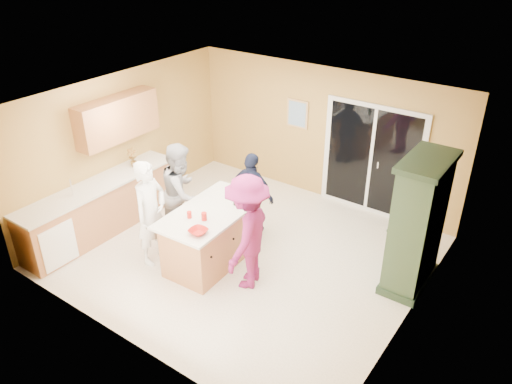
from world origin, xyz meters
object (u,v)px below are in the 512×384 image
Objects in this scene: green_hutch at (417,226)px; woman_navy at (252,194)px; woman_grey at (182,193)px; woman_magenta at (247,233)px; woman_white at (151,213)px; kitchen_island at (212,237)px.

green_hutch reaches higher than woman_navy.
woman_grey is 1.17× the size of woman_navy.
green_hutch is 2.79m from woman_navy.
woman_navy is (-2.77, -0.22, -0.26)m from green_hutch.
woman_magenta reaches higher than woman_grey.
green_hutch is at bearing -99.30° from woman_grey.
green_hutch is at bearing -172.72° from woman_navy.
woman_white is 0.75m from woman_grey.
woman_grey is at bearing -163.91° from green_hutch.
kitchen_island is 0.97m from woman_grey.
kitchen_island is 1.01× the size of woman_magenta.
woman_grey is 0.97× the size of woman_magenta.
woman_magenta is at bearing -144.55° from green_hutch.
kitchen_island is at bearing 91.96° from woman_navy.
kitchen_island is at bearing -131.39° from woman_grey.
green_hutch reaches higher than woman_white.
green_hutch reaches higher than woman_magenta.
kitchen_island is 1.21× the size of woman_navy.
woman_magenta is at bearing -82.79° from woman_white.
woman_magenta is (-1.99, -1.42, -0.11)m from green_hutch.
woman_grey is (-3.63, -1.05, -0.13)m from green_hutch.
woman_grey is at bearing 161.67° from kitchen_island.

